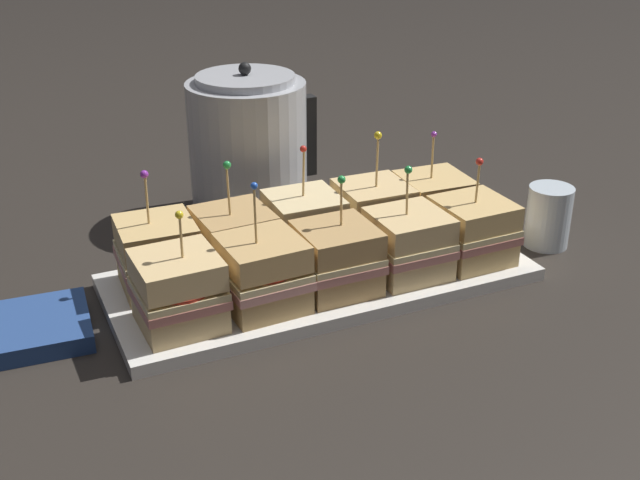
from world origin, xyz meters
The scene contains 15 objects.
ground_plane centered at (0.00, 0.00, 0.00)m, with size 6.00×6.00×0.00m, color #2D2823.
serving_platter centered at (0.00, 0.00, 0.01)m, with size 0.59×0.25×0.02m.
sandwich_front_far_left centered at (-0.22, -0.06, 0.06)m, with size 0.11×0.11×0.15m.
sandwich_front_left centered at (-0.11, -0.06, 0.06)m, with size 0.11×0.11×0.17m.
sandwich_front_center centered at (0.00, -0.05, 0.06)m, with size 0.10×0.10×0.16m.
sandwich_front_right centered at (0.11, -0.05, 0.06)m, with size 0.10×0.10×0.16m.
sandwich_front_far_right centered at (0.21, -0.05, 0.06)m, with size 0.10×0.10×0.16m.
sandwich_back_far_left centered at (-0.21, 0.05, 0.06)m, with size 0.11×0.11×0.17m.
sandwich_back_left centered at (-0.11, 0.05, 0.06)m, with size 0.11×0.11×0.17m.
sandwich_back_center centered at (0.00, 0.06, 0.06)m, with size 0.11×0.11×0.17m.
sandwich_back_right centered at (0.11, 0.05, 0.06)m, with size 0.11×0.11×0.18m.
sandwich_back_far_right centered at (0.21, 0.05, 0.06)m, with size 0.11×0.11×0.16m.
kettle_steel centered at (0.00, 0.27, 0.12)m, with size 0.21×0.19×0.26m.
drinking_glass centered at (0.37, -0.03, 0.05)m, with size 0.07×0.07×0.10m.
napkin_stack centered at (-0.38, 0.02, 0.01)m, with size 0.14×0.14×0.02m.
Camera 1 is at (-0.41, -0.91, 0.54)m, focal length 45.00 mm.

